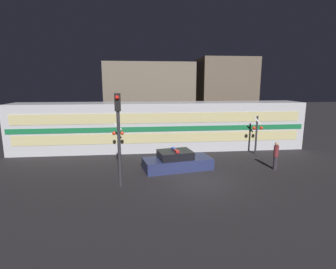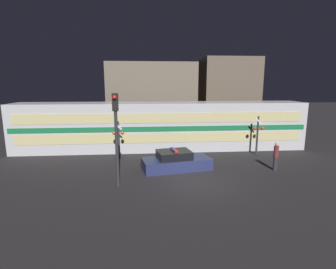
{
  "view_description": "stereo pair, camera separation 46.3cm",
  "coord_description": "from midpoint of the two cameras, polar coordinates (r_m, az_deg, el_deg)",
  "views": [
    {
      "loc": [
        -3.2,
        -13.99,
        5.52
      ],
      "look_at": [
        -1.12,
        5.02,
        1.79
      ],
      "focal_mm": 28.0,
      "sensor_mm": 36.0,
      "label": 1
    },
    {
      "loc": [
        -2.74,
        -14.04,
        5.52
      ],
      "look_at": [
        -1.12,
        5.02,
        1.79
      ],
      "focal_mm": 28.0,
      "sensor_mm": 36.0,
      "label": 2
    }
  ],
  "objects": [
    {
      "name": "traffic_light_corner",
      "position": [
        13.94,
        -11.66,
        1.07
      ],
      "size": [
        0.3,
        0.46,
        5.03
      ],
      "color": "#2D2D33",
      "rests_on": "ground_plane"
    },
    {
      "name": "crossing_signal_near",
      "position": [
        21.55,
        18.19,
        0.48
      ],
      "size": [
        0.86,
        0.36,
        3.04
      ],
      "color": "#2D2D33",
      "rests_on": "ground_plane"
    },
    {
      "name": "ground_plane",
      "position": [
        15.35,
        5.42,
        -10.09
      ],
      "size": [
        120.0,
        120.0,
        0.0
      ],
      "primitive_type": "plane",
      "color": "#262326"
    },
    {
      "name": "building_center",
      "position": [
        32.03,
        11.88,
        8.45
      ],
      "size": [
        6.28,
        4.9,
        8.4
      ],
      "color": "brown",
      "rests_on": "ground_plane"
    },
    {
      "name": "building_left",
      "position": [
        30.71,
        -4.56,
        7.93
      ],
      "size": [
        9.65,
        6.35,
        7.74
      ],
      "color": "#726656",
      "rests_on": "ground_plane"
    },
    {
      "name": "police_car",
      "position": [
        17.18,
        1.21,
        -5.91
      ],
      "size": [
        4.67,
        2.59,
        1.37
      ],
      "rotation": [
        0.0,
        0.0,
        0.18
      ],
      "color": "navy",
      "rests_on": "ground_plane"
    },
    {
      "name": "train",
      "position": [
        22.12,
        -2.24,
        1.84
      ],
      "size": [
        23.97,
        2.89,
        3.97
      ],
      "color": "silver",
      "rests_on": "ground_plane"
    },
    {
      "name": "pedestrian",
      "position": [
        18.26,
        21.74,
        -4.28
      ],
      "size": [
        0.31,
        0.31,
        1.83
      ],
      "color": "#2D2833",
      "rests_on": "ground_plane"
    },
    {
      "name": "crossing_signal_far",
      "position": [
        19.69,
        -11.42,
        -0.56
      ],
      "size": [
        0.86,
        0.36,
        2.78
      ],
      "color": "#2D2D33",
      "rests_on": "ground_plane"
    }
  ]
}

